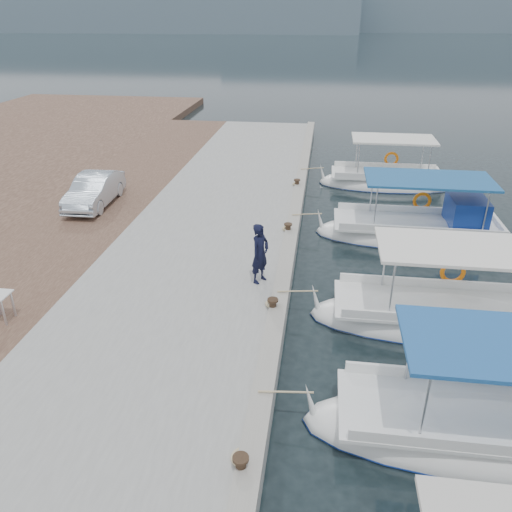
{
  "coord_description": "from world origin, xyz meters",
  "views": [
    {
      "loc": [
        0.68,
        -9.24,
        7.37
      ],
      "look_at": [
        -1.0,
        3.13,
        1.2
      ],
      "focal_mm": 35.0,
      "sensor_mm": 36.0,
      "label": 1
    }
  ],
  "objects": [
    {
      "name": "cobblestone_strip",
      "position": [
        -8.0,
        5.0,
        0.25
      ],
      "size": [
        4.0,
        40.0,
        0.5
      ],
      "primitive_type": "cube",
      "color": "#52372B",
      "rests_on": "ground"
    },
    {
      "name": "quay_curb",
      "position": [
        -0.22,
        5.0,
        0.56
      ],
      "size": [
        0.44,
        40.0,
        0.12
      ],
      "primitive_type": "cube",
      "color": "gray",
      "rests_on": "concrete_quay"
    },
    {
      "name": "fishing_caique_d",
      "position": [
        4.26,
        7.8,
        0.19
      ],
      "size": [
        7.13,
        2.48,
        2.83
      ],
      "color": "white",
      "rests_on": "ground"
    },
    {
      "name": "ground",
      "position": [
        0.0,
        0.0,
        0.0
      ],
      "size": [
        400.0,
        400.0,
        0.0
      ],
      "primitive_type": "plane",
      "color": "black",
      "rests_on": "ground"
    },
    {
      "name": "distant_hills",
      "position": [
        29.61,
        201.49,
        7.61
      ],
      "size": [
        330.0,
        60.0,
        18.0
      ],
      "color": "slate",
      "rests_on": "ground"
    },
    {
      "name": "mooring_bollards",
      "position": [
        -0.35,
        1.5,
        0.69
      ],
      "size": [
        0.28,
        20.28,
        0.33
      ],
      "color": "black",
      "rests_on": "concrete_quay"
    },
    {
      "name": "concrete_quay",
      "position": [
        -3.0,
        5.0,
        0.25
      ],
      "size": [
        6.0,
        40.0,
        0.5
      ],
      "primitive_type": "cube",
      "color": "gray",
      "rests_on": "ground"
    },
    {
      "name": "fisherman",
      "position": [
        -0.87,
        2.97,
        1.36
      ],
      "size": [
        0.67,
        0.75,
        1.72
      ],
      "primitive_type": "imported",
      "rotation": [
        0.0,
        0.0,
        1.05
      ],
      "color": "black",
      "rests_on": "concrete_quay"
    },
    {
      "name": "parked_car",
      "position": [
        -8.03,
        8.21,
        1.1
      ],
      "size": [
        1.4,
        3.68,
        1.2
      ],
      "primitive_type": "imported",
      "rotation": [
        0.0,
        0.0,
        0.04
      ],
      "color": "silver",
      "rests_on": "cobblestone_strip"
    },
    {
      "name": "fishing_caique_c",
      "position": [
        4.07,
        2.2,
        0.12
      ],
      "size": [
        6.96,
        2.28,
        2.83
      ],
      "color": "white",
      "rests_on": "ground"
    },
    {
      "name": "fishing_caique_e",
      "position": [
        3.64,
        13.7,
        0.13
      ],
      "size": [
        6.11,
        2.32,
        2.83
      ],
      "color": "white",
      "rests_on": "ground"
    },
    {
      "name": "fishing_caique_b",
      "position": [
        4.3,
        -1.71,
        0.12
      ],
      "size": [
        7.43,
        2.32,
        2.83
      ],
      "color": "white",
      "rests_on": "ground"
    }
  ]
}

